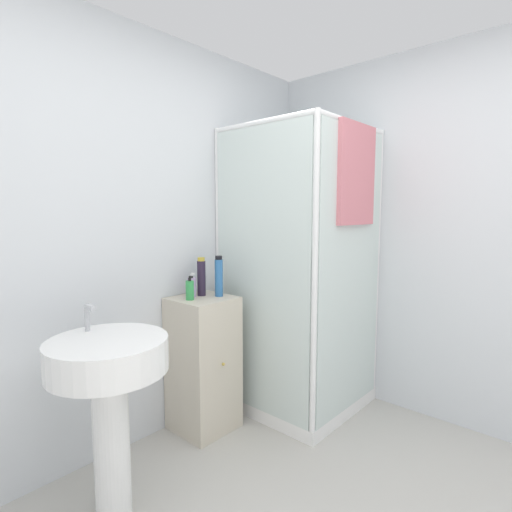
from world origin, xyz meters
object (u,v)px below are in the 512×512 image
Objects in this scene: soap_dispenser at (190,290)px; lotion_bottle_white at (192,287)px; shampoo_bottle_blue at (219,277)px; sink at (109,383)px; shampoo_bottle_tall_black at (201,277)px.

soap_dispenser is 0.08m from lotion_bottle_white.
lotion_bottle_white is (-0.13, 0.11, -0.06)m from shampoo_bottle_blue.
shampoo_bottle_blue is at bearing -40.09° from lotion_bottle_white.
sink is 0.88m from lotion_bottle_white.
soap_dispenser is 0.57× the size of shampoo_bottle_blue.
lotion_bottle_white is at bearing 42.36° from soap_dispenser.
shampoo_bottle_tall_black is 0.95× the size of shampoo_bottle_blue.
shampoo_bottle_tall_black is 0.09m from lotion_bottle_white.
soap_dispenser is at bearing -160.86° from shampoo_bottle_tall_black.
soap_dispenser is at bearing 164.10° from shampoo_bottle_blue.
soap_dispenser is 0.60× the size of shampoo_bottle_tall_black.
lotion_bottle_white is at bearing 23.74° from sink.
soap_dispenser is 0.96× the size of lotion_bottle_white.
sink is 6.25× the size of lotion_bottle_white.
shampoo_bottle_tall_black is (0.13, 0.05, 0.06)m from soap_dispenser.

